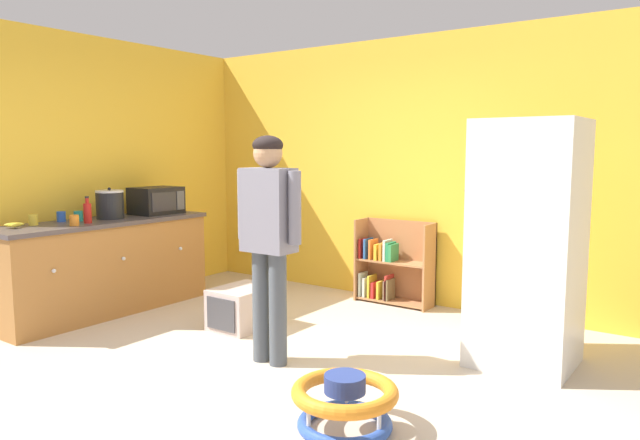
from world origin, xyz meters
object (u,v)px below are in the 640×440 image
(blue_cup, at_px, (61,217))
(green_cup, at_px, (118,211))
(microwave, at_px, (156,200))
(yellow_cup, at_px, (33,220))
(baby_walker, at_px, (345,403))
(teal_cup, at_px, (78,216))
(kitchen_counter, at_px, (104,266))
(refrigerator, at_px, (527,244))
(standing_person, at_px, (269,228))
(ketchup_bottle, at_px, (88,212))
(pet_carrier, at_px, (243,307))
(crock_pot, at_px, (110,204))
(banana_bunch, at_px, (15,225))
(orange_cup, at_px, (74,220))
(bookshelf, at_px, (392,267))

(blue_cup, bearing_deg, green_cup, 88.66)
(microwave, xyz_separation_m, yellow_cup, (-0.13, -1.26, -0.09))
(yellow_cup, height_order, green_cup, same)
(baby_walker, xyz_separation_m, teal_cup, (-3.32, 0.51, 0.79))
(kitchen_counter, bearing_deg, refrigerator, 14.30)
(kitchen_counter, height_order, refrigerator, refrigerator)
(standing_person, height_order, teal_cup, standing_person)
(blue_cup, bearing_deg, kitchen_counter, 57.78)
(baby_walker, bearing_deg, ketchup_bottle, 171.43)
(refrigerator, height_order, pet_carrier, refrigerator)
(microwave, relative_size, yellow_cup, 5.05)
(kitchen_counter, distance_m, blue_cup, 0.61)
(crock_pot, bearing_deg, baby_walker, -13.88)
(refrigerator, bearing_deg, banana_bunch, -155.59)
(orange_cup, bearing_deg, kitchen_counter, 114.70)
(baby_walker, relative_size, green_cup, 6.36)
(banana_bunch, distance_m, ketchup_bottle, 0.60)
(standing_person, distance_m, green_cup, 2.41)
(banana_bunch, xyz_separation_m, blue_cup, (-0.10, 0.48, 0.02))
(yellow_cup, bearing_deg, teal_cup, 83.01)
(kitchen_counter, xyz_separation_m, blue_cup, (-0.19, -0.30, 0.50))
(pet_carrier, distance_m, crock_pot, 1.72)
(standing_person, distance_m, banana_bunch, 2.38)
(microwave, bearing_deg, ketchup_bottle, -81.59)
(bookshelf, distance_m, ketchup_bottle, 2.99)
(baby_walker, relative_size, ketchup_bottle, 2.46)
(kitchen_counter, xyz_separation_m, green_cup, (-0.17, 0.30, 0.50))
(bookshelf, distance_m, microwave, 2.55)
(refrigerator, relative_size, baby_walker, 2.95)
(banana_bunch, height_order, orange_cup, orange_cup)
(microwave, bearing_deg, teal_cup, -95.34)
(ketchup_bottle, distance_m, teal_cup, 0.22)
(microwave, bearing_deg, baby_walker, -22.73)
(pet_carrier, bearing_deg, bookshelf, 66.85)
(teal_cup, bearing_deg, crock_pot, 76.45)
(baby_walker, height_order, blue_cup, blue_cup)
(green_cup, xyz_separation_m, teal_cup, (0.08, -0.49, 0.00))
(yellow_cup, bearing_deg, baby_walker, -1.69)
(teal_cup, bearing_deg, ketchup_bottle, -10.56)
(kitchen_counter, bearing_deg, blue_cup, -122.22)
(ketchup_bottle, bearing_deg, bookshelf, 47.50)
(blue_cup, xyz_separation_m, orange_cup, (0.37, -0.10, 0.00))
(bookshelf, bearing_deg, blue_cup, -135.64)
(standing_person, height_order, crock_pot, standing_person)
(baby_walker, xyz_separation_m, microwave, (-3.24, 1.36, 0.88))
(pet_carrier, relative_size, microwave, 1.15)
(pet_carrier, distance_m, green_cup, 1.79)
(crock_pot, bearing_deg, blue_cup, -112.19)
(yellow_cup, bearing_deg, bookshelf, 48.46)
(microwave, distance_m, ketchup_bottle, 0.90)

